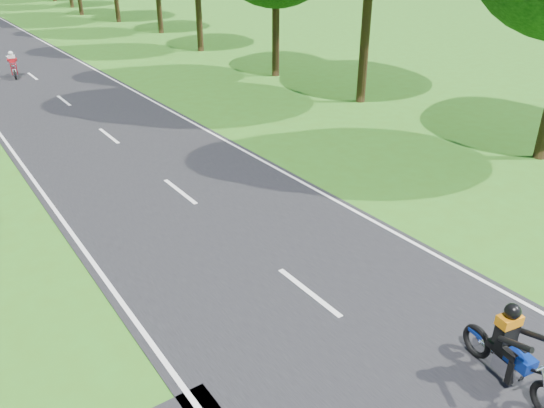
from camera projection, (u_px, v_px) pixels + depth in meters
ground at (378, 347)px, 9.46m from camera, size 160.00×160.00×0.00m
rider_near_blue at (515, 348)px, 8.35m from camera, size 0.87×1.81×1.45m
rider_far_red at (13, 64)px, 28.14m from camera, size 0.78×1.67×1.34m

